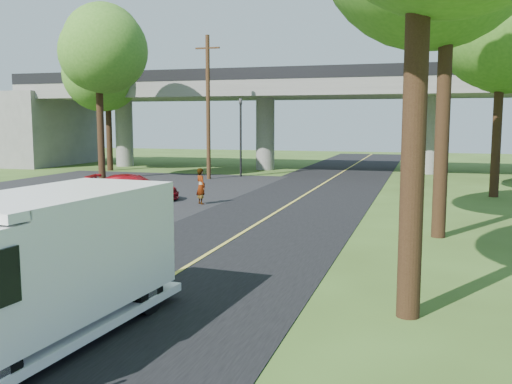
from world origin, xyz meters
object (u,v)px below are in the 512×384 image
at_px(traffic_signal, 241,129).
at_px(pedestrian, 201,186).
at_px(tree_right_far, 508,22).
at_px(step_van, 36,264).
at_px(red_sedan, 134,187).
at_px(utility_pole, 208,107).
at_px(tree_left_lot, 100,52).
at_px(tree_left_far, 108,69).

xyz_separation_m(traffic_signal, pedestrian, (2.20, -12.46, -2.39)).
height_order(tree_right_far, step_van, tree_right_far).
bearing_deg(traffic_signal, red_sedan, -96.07).
bearing_deg(utility_pole, tree_left_lot, -161.03).
relative_size(traffic_signal, tree_right_far, 0.47).
bearing_deg(step_van, utility_pole, 109.80).
xyz_separation_m(tree_left_lot, tree_left_far, (-3.00, 6.00, -0.45)).
bearing_deg(red_sedan, tree_left_lot, 27.75).
relative_size(utility_pole, red_sedan, 2.14).
bearing_deg(red_sedan, step_van, -168.02).
xyz_separation_m(step_van, pedestrian, (-3.42, 15.66, -0.54)).
relative_size(tree_right_far, pedestrian, 6.75).
height_order(utility_pole, step_van, utility_pole).
relative_size(traffic_signal, red_sedan, 1.24).
bearing_deg(step_van, tree_left_lot, 123.81).
height_order(step_van, pedestrian, step_van).
bearing_deg(tree_left_lot, tree_right_far, -4.97).
distance_m(step_van, red_sedan, 17.42).
xyz_separation_m(utility_pole, pedestrian, (3.70, -10.46, -3.78)).
xyz_separation_m(tree_right_far, tree_left_lot, (-23.00, 2.00, -0.40)).
bearing_deg(utility_pole, tree_left_far, 157.57).
distance_m(tree_left_far, red_sedan, 18.24).
height_order(tree_left_lot, pedestrian, tree_left_lot).
xyz_separation_m(tree_left_lot, step_van, (13.42, -23.95, -6.55)).
relative_size(traffic_signal, step_van, 0.85).
height_order(tree_left_lot, red_sedan, tree_left_lot).
height_order(traffic_signal, red_sedan, traffic_signal).
xyz_separation_m(traffic_signal, step_van, (5.62, -28.12, -1.84)).
bearing_deg(red_sedan, pedestrian, -106.56).
height_order(tree_left_lot, tree_left_far, tree_left_lot).
bearing_deg(step_van, traffic_signal, 105.86).
relative_size(traffic_signal, pedestrian, 3.19).
relative_size(utility_pole, pedestrian, 5.53).
relative_size(tree_left_far, step_van, 1.62).
bearing_deg(tree_right_far, step_van, -113.59).
xyz_separation_m(utility_pole, tree_left_far, (-9.29, 3.84, 2.86)).
height_order(utility_pole, pedestrian, utility_pole).
bearing_deg(step_van, red_sedan, 117.96).
xyz_separation_m(step_van, red_sedan, (-6.91, 15.97, -0.75)).
distance_m(utility_pole, red_sedan, 10.90).
xyz_separation_m(utility_pole, red_sedan, (0.21, -10.15, -3.99)).
bearing_deg(tree_left_far, pedestrian, -47.73).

